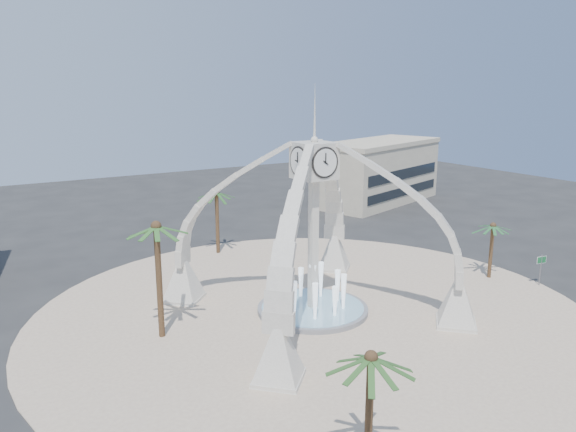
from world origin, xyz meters
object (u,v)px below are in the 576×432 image
palm_east (493,226)px  palm_north (216,193)px  palm_south (371,359)px  clock_tower (314,225)px  palm_west (156,228)px  fountain (313,308)px  street_sign (541,264)px

palm_east → palm_north: (-16.66, 18.77, 1.43)m
palm_east → palm_south: 28.38m
clock_tower → palm_north: (0.34, 17.03, -0.51)m
palm_west → palm_south: 17.71m
fountain → palm_west: 12.93m
clock_tower → palm_west: size_ratio=2.17×
palm_south → palm_east: bearing=29.2°
fountain → palm_south: (-7.76, -15.58, 4.99)m
palm_east → street_sign: palm_east is taller
clock_tower → palm_north: clock_tower is taller
fountain → palm_north: 17.95m
palm_west → palm_south: size_ratio=1.37×
fountain → clock_tower: bearing=-90.0°
clock_tower → fountain: bearing=90.0°
palm_west → palm_north: (11.04, 15.27, -1.35)m
palm_north → palm_south: 33.61m
palm_north → palm_south: bearing=-104.0°
clock_tower → street_sign: (18.90, -5.21, -4.60)m
palm_south → fountain: bearing=63.5°
clock_tower → palm_south: 17.45m
fountain → street_sign: fountain is taller
clock_tower → palm_south: clock_tower is taller
fountain → palm_west: palm_west is taller
fountain → palm_west: bearing=170.7°
palm_east → palm_south: size_ratio=0.87×
palm_west → street_sign: palm_west is taller
clock_tower → fountain: (0.00, 0.00, -6.20)m
palm_east → palm_west: bearing=172.8°
palm_east → clock_tower: bearing=174.1°
palm_west → street_sign: (29.60, -6.97, -5.44)m
palm_west → palm_east: bearing=-7.2°
palm_north → street_sign: size_ratio=2.56×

